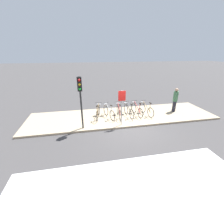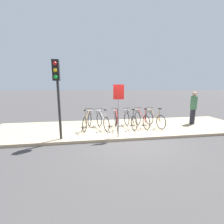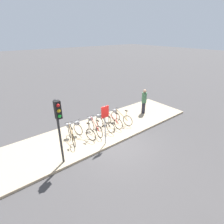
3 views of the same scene
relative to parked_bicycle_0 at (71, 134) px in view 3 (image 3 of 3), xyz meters
The scene contains 11 objects.
ground_plane 2.51m from the parked_bicycle_0, 43.65° to the right, with size 120.00×120.00×0.00m, color #423F3F.
sidewalk 1.84m from the parked_bicycle_0, ahead, with size 13.17×3.41×0.12m.
parked_bicycle_0 is the anchor object (origin of this frame).
parked_bicycle_1 0.71m from the parked_bicycle_0, ahead, with size 0.61×1.62×1.03m.
parked_bicycle_2 1.44m from the parked_bicycle_0, ahead, with size 0.46×1.68×1.03m.
parked_bicycle_3 2.13m from the parked_bicycle_0, ahead, with size 0.46×1.67×1.03m.
parked_bicycle_4 2.76m from the parked_bicycle_0, ahead, with size 0.46×1.67×1.03m.
parked_bicycle_5 3.44m from the parked_bicycle_0, ahead, with size 0.55×1.64×1.03m.
pedestrian 5.82m from the parked_bicycle_0, ahead, with size 0.34×0.34×1.80m.
traffic_light 2.53m from the parked_bicycle_0, 126.38° to the right, with size 0.24×0.40×3.07m.
sign_post 2.17m from the parked_bicycle_0, 47.33° to the right, with size 0.44×0.07×2.19m.
Camera 3 is at (-5.03, -6.03, 5.60)m, focal length 28.00 mm.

